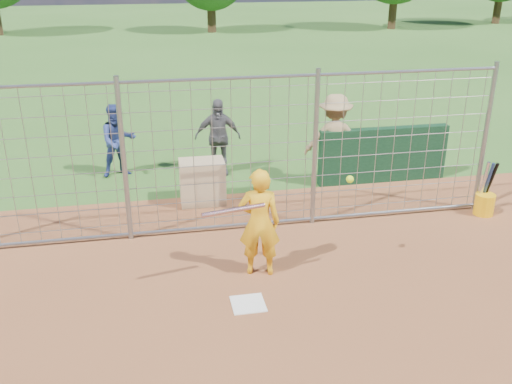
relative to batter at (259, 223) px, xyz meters
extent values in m
plane|color=#2D591E|center=(-0.30, -0.57, -0.79)|extent=(100.00, 100.00, 0.00)
cube|color=silver|center=(-0.30, -0.77, -0.78)|extent=(0.43, 0.43, 0.02)
cube|color=#11381E|center=(3.10, 3.03, -0.24)|extent=(2.60, 0.20, 1.10)
imported|color=#EAA414|center=(0.00, 0.00, 0.00)|extent=(0.64, 0.49, 1.58)
imported|color=navy|center=(-2.02, 4.36, -0.05)|extent=(0.83, 0.71, 1.48)
imported|color=#4F4E53|center=(-0.04, 4.07, 0.00)|extent=(0.95, 0.45, 1.58)
imported|color=#987E53|center=(2.13, 3.18, 0.10)|extent=(1.24, 0.85, 1.77)
cube|color=tan|center=(-0.51, 2.65, -0.39)|extent=(0.81, 0.56, 0.80)
cylinder|color=silver|center=(-0.41, -0.34, 0.38)|extent=(0.85, 0.24, 0.06)
sphere|color=#CBF519|center=(1.20, -0.18, 0.62)|extent=(0.10, 0.10, 0.10)
cylinder|color=#F2AB0C|center=(4.22, 1.18, -0.60)|extent=(0.34, 0.34, 0.38)
cylinder|color=silver|center=(4.17, 1.23, -0.24)|extent=(0.07, 0.17, 0.85)
cylinder|color=navy|center=(4.24, 1.23, -0.24)|extent=(0.07, 0.26, 0.84)
cylinder|color=black|center=(4.29, 1.23, -0.24)|extent=(0.09, 0.29, 0.83)
cylinder|color=gray|center=(-1.80, 1.43, 0.51)|extent=(0.08, 0.08, 2.60)
cylinder|color=gray|center=(1.20, 1.43, 0.51)|extent=(0.08, 0.08, 2.60)
cylinder|color=gray|center=(4.20, 1.43, 0.51)|extent=(0.08, 0.08, 2.60)
cylinder|color=gray|center=(-0.30, 1.43, 1.71)|extent=(9.00, 0.05, 0.05)
cylinder|color=gray|center=(-0.30, 1.43, -0.71)|extent=(9.00, 0.05, 0.05)
cube|color=gray|center=(-0.30, 1.43, 0.46)|extent=(9.00, 0.02, 2.50)
cylinder|color=#3F2B19|center=(2.70, 27.43, 0.29)|extent=(0.50, 0.50, 2.16)
cylinder|color=#3F2B19|center=(13.70, 26.93, 0.51)|extent=(0.50, 0.50, 2.59)
cylinder|color=#3F2B19|center=(21.70, 28.43, 0.44)|extent=(0.50, 0.50, 2.45)
camera|label=1|loc=(-1.40, -6.92, 3.40)|focal=40.00mm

